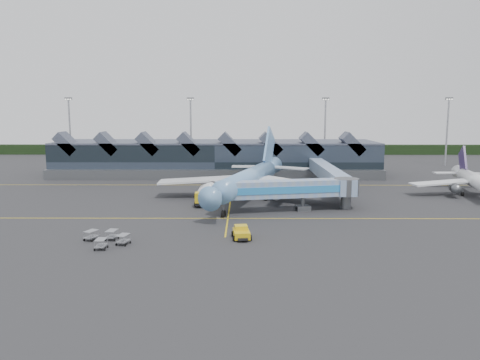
{
  "coord_description": "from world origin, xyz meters",
  "views": [
    {
      "loc": [
        2.59,
        -85.48,
        18.11
      ],
      "look_at": [
        1.98,
        2.79,
        5.0
      ],
      "focal_mm": 35.0,
      "sensor_mm": 36.0,
      "label": 1
    }
  ],
  "objects_px": {
    "jet_bridge": "(297,189)",
    "regional_jet": "(476,181)",
    "main_airliner": "(250,178)",
    "pushback_tug": "(241,233)",
    "fuel_truck": "(203,195)"
  },
  "relations": [
    {
      "from": "regional_jet",
      "to": "fuel_truck",
      "type": "height_order",
      "value": "regional_jet"
    },
    {
      "from": "fuel_truck",
      "to": "jet_bridge",
      "type": "bearing_deg",
      "value": -20.99
    },
    {
      "from": "jet_bridge",
      "to": "fuel_truck",
      "type": "distance_m",
      "value": 18.97
    },
    {
      "from": "main_airliner",
      "to": "regional_jet",
      "type": "height_order",
      "value": "main_airliner"
    },
    {
      "from": "main_airliner",
      "to": "pushback_tug",
      "type": "xyz_separation_m",
      "value": [
        -1.65,
        -29.95,
        -3.55
      ]
    },
    {
      "from": "jet_bridge",
      "to": "regional_jet",
      "type": "bearing_deg",
      "value": 9.44
    },
    {
      "from": "regional_jet",
      "to": "fuel_truck",
      "type": "distance_m",
      "value": 58.19
    },
    {
      "from": "jet_bridge",
      "to": "pushback_tug",
      "type": "distance_m",
      "value": 21.43
    },
    {
      "from": "pushback_tug",
      "to": "fuel_truck",
      "type": "bearing_deg",
      "value": 100.81
    },
    {
      "from": "fuel_truck",
      "to": "pushback_tug",
      "type": "distance_m",
      "value": 26.41
    },
    {
      "from": "fuel_truck",
      "to": "regional_jet",
      "type": "bearing_deg",
      "value": 7.87
    },
    {
      "from": "jet_bridge",
      "to": "fuel_truck",
      "type": "xyz_separation_m",
      "value": [
        -17.65,
        6.58,
        -2.19
      ]
    },
    {
      "from": "fuel_truck",
      "to": "pushback_tug",
      "type": "bearing_deg",
      "value": -73.71
    },
    {
      "from": "regional_jet",
      "to": "pushback_tug",
      "type": "distance_m",
      "value": 60.3
    },
    {
      "from": "main_airliner",
      "to": "pushback_tug",
      "type": "distance_m",
      "value": 30.2
    }
  ]
}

